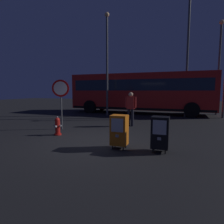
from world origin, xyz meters
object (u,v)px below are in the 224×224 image
Objects in this scene: fire_hydrant at (58,126)px; street_light_near_left at (219,61)px; newspaper_box_primary at (160,132)px; newspaper_box_secondary at (119,130)px; street_light_near_right at (188,44)px; pedestrian at (131,107)px; stop_sign at (61,94)px; street_light_far_right at (107,57)px; bus_near at (140,91)px.

fire_hydrant is 0.11× the size of street_light_near_left.
fire_hydrant is 4.09m from newspaper_box_primary.
street_light_near_left reaches higher than newspaper_box_primary.
newspaper_box_secondary is (-1.18, -0.09, 0.00)m from newspaper_box_primary.
street_light_near_right reaches higher than street_light_near_left.
newspaper_box_primary is 10.96m from street_light_near_left.
newspaper_box_primary is 0.61× the size of pedestrian.
newspaper_box_primary is at bearing -10.48° from fire_hydrant.
stop_sign is (-3.35, 1.85, 1.03)m from newspaper_box_secondary.
street_light_far_right is at bearing -168.97° from street_light_near_right.
pedestrian is at bearing 51.77° from fire_hydrant.
pedestrian is at bearing -52.66° from street_light_far_right.
fire_hydrant is at bearing -128.23° from pedestrian.
bus_near is at bearing -169.93° from street_light_near_left.
street_light_far_right is (-1.88, -2.12, 2.33)m from bus_near.
newspaper_box_primary is 9.46m from bus_near.
street_light_far_right reaches higher than bus_near.
pedestrian is 0.24× the size of street_light_far_right.
bus_near is at bearing 97.19° from pedestrian.
bus_near is (-2.48, 9.06, 1.14)m from newspaper_box_primary.
bus_near is 1.27× the size of street_light_near_right.
street_light_near_left reaches higher than fire_hydrant.
newspaper_box_primary is 0.15× the size of street_light_far_right.
newspaper_box_secondary is 8.46m from street_light_far_right.
newspaper_box_secondary is 0.15× the size of street_light_far_right.
newspaper_box_secondary is 0.12× the size of street_light_near_right.
pedestrian is 6.33m from street_light_near_right.
street_light_near_left reaches higher than bus_near.
street_light_near_right is at bearing -18.74° from bus_near.
newspaper_box_primary is at bearing -21.21° from stop_sign.
street_light_near_right reaches higher than fire_hydrant.
street_light_near_right reaches higher than stop_sign.
stop_sign reaches higher than fire_hydrant.
street_light_near_right is at bearing 76.18° from newspaper_box_secondary.
newspaper_box_primary is 1.00× the size of newspaper_box_secondary.
newspaper_box_primary is at bearing -106.38° from street_light_near_left.
newspaper_box_primary is 0.12× the size of street_light_near_right.
fire_hydrant is at bearing -62.87° from stop_sign.
pedestrian is 0.25× the size of street_light_near_left.
pedestrian is 0.16× the size of bus_near.
bus_near is (-0.69, 5.49, 0.76)m from pedestrian.
bus_near reaches higher than fire_hydrant.
street_light_near_right is 1.19× the size of street_light_far_right.
street_light_near_right is (2.58, 4.38, 3.77)m from pedestrian.
bus_near reaches higher than newspaper_box_secondary.
newspaper_box_secondary is 0.10× the size of bus_near.
bus_near reaches higher than pedestrian.
street_light_far_right reaches higher than street_light_near_left.
newspaper_box_secondary is at bearing -16.43° from fire_hydrant.
stop_sign is at bearing -91.90° from street_light_far_right.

